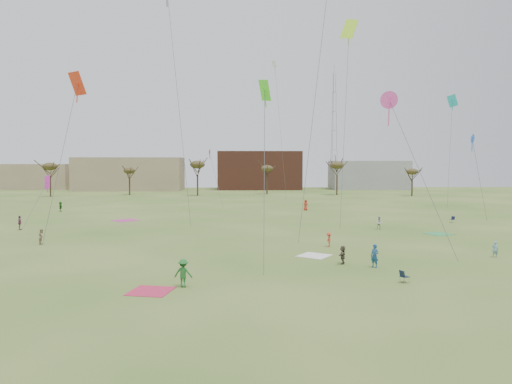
{
  "coord_description": "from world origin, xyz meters",
  "views": [
    {
      "loc": [
        -1.71,
        -33.8,
        8.25
      ],
      "look_at": [
        0.0,
        12.0,
        5.5
      ],
      "focal_mm": 33.67,
      "sensor_mm": 36.0,
      "label": 1
    }
  ],
  "objects_px": {
    "camp_chair_right": "(452,221)",
    "radio_tower": "(334,130)",
    "flyer_near_right": "(375,256)",
    "flyer_near_center": "(183,273)",
    "camp_chair_center": "(404,279)"
  },
  "relations": [
    {
      "from": "flyer_near_center",
      "to": "flyer_near_right",
      "type": "bearing_deg",
      "value": -149.84
    },
    {
      "from": "camp_chair_center",
      "to": "camp_chair_right",
      "type": "xyz_separation_m",
      "value": [
        18.3,
        32.97,
        0.0
      ]
    },
    {
      "from": "flyer_near_right",
      "to": "radio_tower",
      "type": "xyz_separation_m",
      "value": [
        20.92,
        121.63,
        18.28
      ]
    },
    {
      "from": "flyer_near_right",
      "to": "camp_chair_center",
      "type": "distance_m",
      "value": 4.94
    },
    {
      "from": "camp_chair_center",
      "to": "camp_chair_right",
      "type": "bearing_deg",
      "value": -50.7
    },
    {
      "from": "camp_chair_center",
      "to": "flyer_near_center",
      "type": "bearing_deg",
      "value": 70.7
    },
    {
      "from": "camp_chair_right",
      "to": "radio_tower",
      "type": "height_order",
      "value": "radio_tower"
    },
    {
      "from": "flyer_near_center",
      "to": "flyer_near_right",
      "type": "height_order",
      "value": "flyer_near_center"
    },
    {
      "from": "flyer_near_center",
      "to": "camp_chair_right",
      "type": "xyz_separation_m",
      "value": [
        33.45,
        33.6,
        -0.68
      ]
    },
    {
      "from": "camp_chair_right",
      "to": "flyer_near_right",
      "type": "bearing_deg",
      "value": -65.84
    },
    {
      "from": "flyer_near_center",
      "to": "camp_chair_center",
      "type": "relative_size",
      "value": 2.17
    },
    {
      "from": "flyer_near_right",
      "to": "radio_tower",
      "type": "bearing_deg",
      "value": 131.18
    },
    {
      "from": "flyer_near_right",
      "to": "camp_chair_right",
      "type": "xyz_separation_m",
      "value": [
        18.99,
        28.13,
        -0.67
      ]
    },
    {
      "from": "flyer_near_center",
      "to": "camp_chair_right",
      "type": "relative_size",
      "value": 2.17
    },
    {
      "from": "camp_chair_right",
      "to": "flyer_near_center",
      "type": "bearing_deg",
      "value": -76.69
    }
  ]
}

